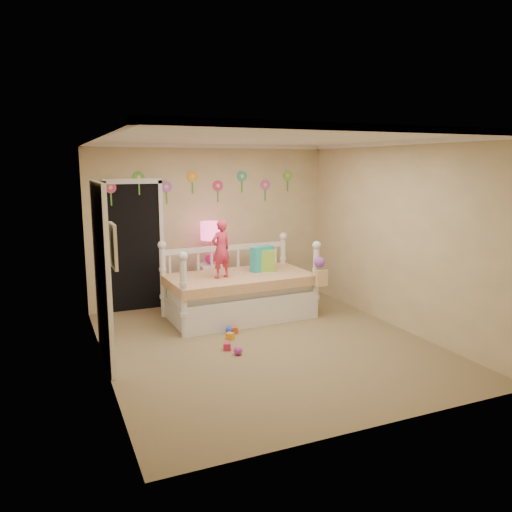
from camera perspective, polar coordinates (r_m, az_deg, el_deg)
name	(u,v)px	position (r m, az deg, el deg)	size (l,w,h in m)	color
floor	(267,344)	(6.56, 1.28, -10.01)	(4.00, 4.50, 0.01)	#7F684C
ceiling	(268,138)	(6.15, 1.38, 13.32)	(4.00, 4.50, 0.01)	white
back_wall	(211,225)	(8.30, -5.13, 3.55)	(4.00, 0.01, 2.60)	tan
left_wall	(100,256)	(5.70, -17.29, -0.05)	(0.01, 4.50, 2.60)	tan
right_wall	(398,236)	(7.27, 15.83, 2.22)	(0.01, 4.50, 2.60)	tan
crown_molding	(268,140)	(6.15, 1.38, 13.04)	(4.00, 4.50, 0.06)	white
daybed	(239,279)	(7.53, -1.92, -2.61)	(2.18, 1.17, 1.18)	white
pillow_turquoise	(262,259)	(7.72, 0.66, -0.32)	(0.38, 0.13, 0.38)	teal
pillow_lime	(263,261)	(7.70, 0.85, -0.57)	(0.34, 0.13, 0.33)	#88C13B
child	(221,249)	(7.23, -4.01, 0.78)	(0.31, 0.20, 0.84)	#DD3253
nightstand	(211,285)	(8.17, -5.13, -3.31)	(0.42, 0.32, 0.71)	white
table_lamp	(210,236)	(8.02, -5.22, 2.28)	(0.31, 0.31, 0.68)	#F520A1
closet_doorway	(135,246)	(8.03, -13.57, 1.16)	(0.90, 0.04, 2.07)	black
flower_decals	(205,186)	(8.21, -5.78, 7.95)	(3.40, 0.02, 0.50)	#B2668C
mirror_closet	(102,273)	(6.05, -17.09, -1.87)	(0.07, 1.30, 2.10)	white
wall_picture	(113,246)	(4.78, -15.94, 1.12)	(0.05, 0.34, 0.42)	white
hanging_bag	(320,273)	(7.41, 7.29, -1.88)	(0.20, 0.16, 0.36)	beige
toy_scatter	(240,337)	(6.65, -1.82, -9.22)	(0.80, 1.30, 0.11)	#996666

